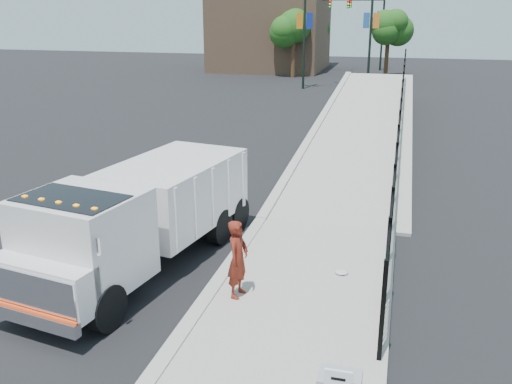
# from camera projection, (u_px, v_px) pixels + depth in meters

# --- Properties ---
(ground) EXTENTS (120.00, 120.00, 0.00)m
(ground) POSITION_uv_depth(u_px,v_px,m) (217.00, 287.00, 12.39)
(ground) COLOR black
(ground) RESTS_ON ground
(sidewalk) EXTENTS (3.55, 12.00, 0.12)m
(sidewalk) POSITION_uv_depth(u_px,v_px,m) (285.00, 349.00, 10.08)
(sidewalk) COLOR #9E998E
(sidewalk) RESTS_ON ground
(curb) EXTENTS (0.30, 12.00, 0.16)m
(curb) POSITION_uv_depth(u_px,v_px,m) (183.00, 333.00, 10.53)
(curb) COLOR #ADAAA3
(curb) RESTS_ON ground
(ramp) EXTENTS (3.95, 24.06, 3.19)m
(ramp) POSITION_uv_depth(u_px,v_px,m) (367.00, 137.00, 26.61)
(ramp) COLOR #9E998E
(ramp) RESTS_ON ground
(iron_fence) EXTENTS (0.10, 28.00, 1.80)m
(iron_fence) POSITION_uv_depth(u_px,v_px,m) (398.00, 138.00, 22.31)
(iron_fence) COLOR black
(iron_fence) RESTS_ON ground
(truck) EXTENTS (3.40, 7.28, 2.40)m
(truck) POSITION_uv_depth(u_px,v_px,m) (137.00, 215.00, 12.84)
(truck) COLOR black
(truck) RESTS_ON ground
(worker) EXTENTS (0.48, 0.65, 1.64)m
(worker) POSITION_uv_depth(u_px,v_px,m) (238.00, 259.00, 11.56)
(worker) COLOR maroon
(worker) RESTS_ON sidewalk
(arrow_sign) EXTENTS (0.35, 0.04, 0.22)m
(arrow_sign) POSITION_uv_depth(u_px,v_px,m) (338.00, 378.00, 7.00)
(arrow_sign) COLOR white
(arrow_sign) RESTS_ON utility_cabinet
(debris) EXTENTS (0.30, 0.30, 0.07)m
(debris) POSITION_uv_depth(u_px,v_px,m) (342.00, 272.00, 12.76)
(debris) COLOR silver
(debris) RESTS_ON sidewalk
(light_pole_0) EXTENTS (3.78, 0.22, 8.00)m
(light_pole_0) POSITION_uv_depth(u_px,v_px,m) (309.00, 27.00, 40.55)
(light_pole_0) COLOR black
(light_pole_0) RESTS_ON ground
(light_pole_1) EXTENTS (3.78, 0.22, 8.00)m
(light_pole_1) POSITION_uv_depth(u_px,v_px,m) (367.00, 27.00, 41.60)
(light_pole_1) COLOR black
(light_pole_1) RESTS_ON ground
(light_pole_2) EXTENTS (3.77, 0.22, 8.00)m
(light_pole_2) POSITION_uv_depth(u_px,v_px,m) (317.00, 23.00, 51.52)
(light_pole_2) COLOR black
(light_pole_2) RESTS_ON ground
(light_pole_3) EXTENTS (3.78, 0.22, 8.00)m
(light_pole_3) POSITION_uv_depth(u_px,v_px,m) (380.00, 22.00, 52.56)
(light_pole_3) COLOR black
(light_pole_3) RESTS_ON ground
(tree_0) EXTENTS (2.89, 2.89, 5.45)m
(tree_0) POSITION_uv_depth(u_px,v_px,m) (294.00, 29.00, 47.37)
(tree_0) COLOR #382314
(tree_0) RESTS_ON ground
(tree_1) EXTENTS (2.39, 2.39, 5.19)m
(tree_1) POSITION_uv_depth(u_px,v_px,m) (389.00, 29.00, 47.80)
(tree_1) COLOR #382314
(tree_1) RESTS_ON ground
(tree_2) EXTENTS (2.40, 2.40, 5.20)m
(tree_2) POSITION_uv_depth(u_px,v_px,m) (317.00, 26.00, 56.80)
(tree_2) COLOR #382314
(tree_2) RESTS_ON ground
(building) EXTENTS (10.00, 10.00, 8.00)m
(building) POSITION_uv_depth(u_px,v_px,m) (271.00, 26.00, 53.77)
(building) COLOR #8C664C
(building) RESTS_ON ground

